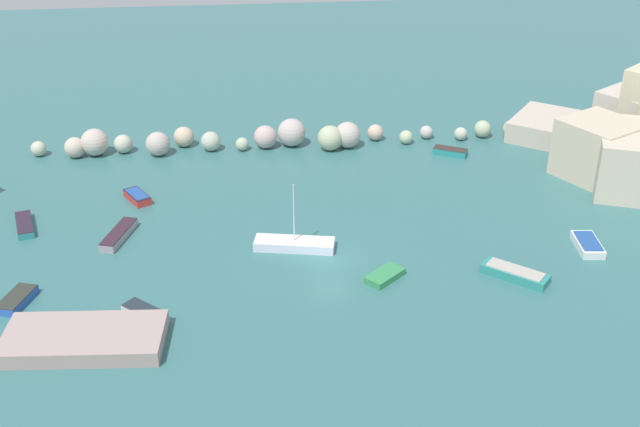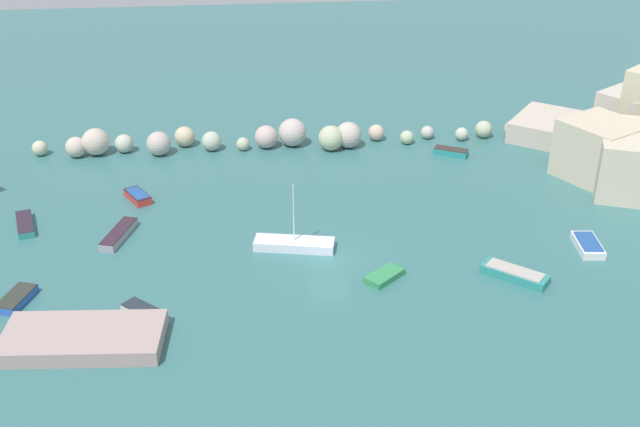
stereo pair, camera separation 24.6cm
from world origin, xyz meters
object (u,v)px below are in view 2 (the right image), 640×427
object	(u,v)px
moored_boat_2	(144,313)
moored_boat_6	(119,234)
moored_boat_5	(138,196)
moored_boat_7	(451,152)
moored_boat_0	(294,244)
moored_boat_1	(384,276)
stone_dock	(83,338)
moored_boat_8	(25,224)
moored_boat_3	(588,245)
moored_boat_4	(16,299)
moored_boat_9	(515,274)

from	to	relation	value
moored_boat_2	moored_boat_6	xyz separation A→B (m)	(-2.73, 10.43, -0.04)
moored_boat_5	moored_boat_7	world-z (taller)	moored_boat_5
moored_boat_0	moored_boat_1	world-z (taller)	moored_boat_0
moored_boat_2	moored_boat_5	xyz separation A→B (m)	(-1.96, 16.61, -0.02)
stone_dock	moored_boat_5	world-z (taller)	stone_dock
moored_boat_5	moored_boat_6	bearing A→B (deg)	-36.22
moored_boat_0	moored_boat_8	xyz separation A→B (m)	(-19.75, 5.31, -0.08)
moored_boat_0	moored_boat_3	distance (m)	20.88
moored_boat_2	moored_boat_4	xyz separation A→B (m)	(-8.21, 2.55, -0.06)
moored_boat_0	moored_boat_7	distance (m)	21.70
moored_boat_3	moored_boat_8	xyz separation A→B (m)	(-40.50, 7.65, -0.04)
moored_boat_3	moored_boat_8	bearing A→B (deg)	-94.24
moored_boat_3	moored_boat_9	size ratio (longest dim) A/B	0.81
moored_boat_0	moored_boat_2	distance (m)	12.39
moored_boat_1	moored_boat_7	xyz separation A→B (m)	(9.75, 20.00, 0.08)
moored_boat_5	moored_boat_8	xyz separation A→B (m)	(-7.94, -3.77, -0.06)
moored_boat_5	moored_boat_9	world-z (taller)	moored_boat_9
moored_boat_8	moored_boat_9	world-z (taller)	moored_boat_9
stone_dock	moored_boat_2	bearing A→B (deg)	36.45
moored_boat_9	moored_boat_4	bearing A→B (deg)	40.17
moored_boat_2	moored_boat_9	world-z (taller)	same
moored_boat_2	moored_boat_5	distance (m)	16.72
moored_boat_8	moored_boat_9	size ratio (longest dim) A/B	0.95
moored_boat_0	moored_boat_5	xyz separation A→B (m)	(-11.81, 9.09, -0.03)
moored_boat_1	moored_boat_7	size ratio (longest dim) A/B	0.95
moored_boat_3	moored_boat_6	bearing A→B (deg)	-92.49
moored_boat_1	stone_dock	bearing A→B (deg)	-25.38
moored_boat_0	moored_boat_6	xyz separation A→B (m)	(-12.58, 2.91, -0.04)
moored_boat_3	moored_boat_4	size ratio (longest dim) A/B	1.05
moored_boat_2	moored_boat_3	xyz separation A→B (m)	(30.60, 5.19, -0.04)
moored_boat_4	moored_boat_9	bearing A→B (deg)	-72.65
stone_dock	moored_boat_1	size ratio (longest dim) A/B	3.09
moored_boat_6	moored_boat_7	xyz separation A→B (m)	(27.98, 12.38, -0.00)
stone_dock	moored_boat_4	distance (m)	7.00
moored_boat_4	moored_boat_5	world-z (taller)	moored_boat_5
stone_dock	moored_boat_9	distance (m)	27.76
moored_boat_4	moored_boat_8	distance (m)	10.42
moored_boat_1	moored_boat_5	xyz separation A→B (m)	(-17.46, 13.80, 0.10)
moored_boat_8	moored_boat_7	bearing A→B (deg)	-89.75
moored_boat_4	moored_boat_5	size ratio (longest dim) A/B	1.07
moored_boat_1	moored_boat_3	distance (m)	15.29
moored_boat_3	moored_boat_9	world-z (taller)	moored_boat_9
moored_boat_3	moored_boat_4	world-z (taller)	moored_boat_3
moored_boat_2	moored_boat_7	xyz separation A→B (m)	(25.25, 22.81, -0.04)
moored_boat_7	moored_boat_0	bearing A→B (deg)	-106.57
moored_boat_3	moored_boat_6	size ratio (longest dim) A/B	0.76
moored_boat_9	moored_boat_0	bearing A→B (deg)	19.88
stone_dock	moored_boat_9	world-z (taller)	stone_dock
moored_boat_6	moored_boat_8	world-z (taller)	moored_boat_6
moored_boat_1	moored_boat_2	bearing A→B (deg)	-30.69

